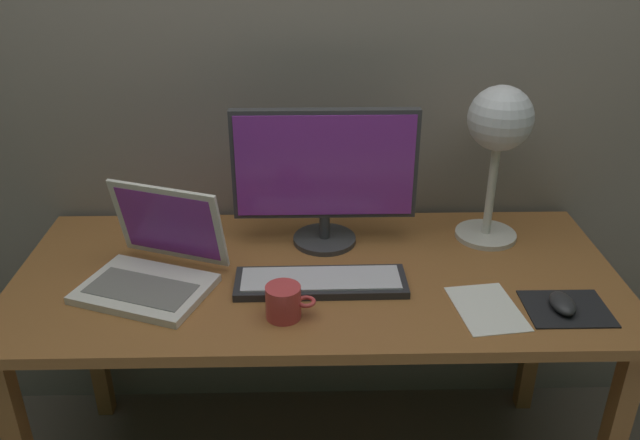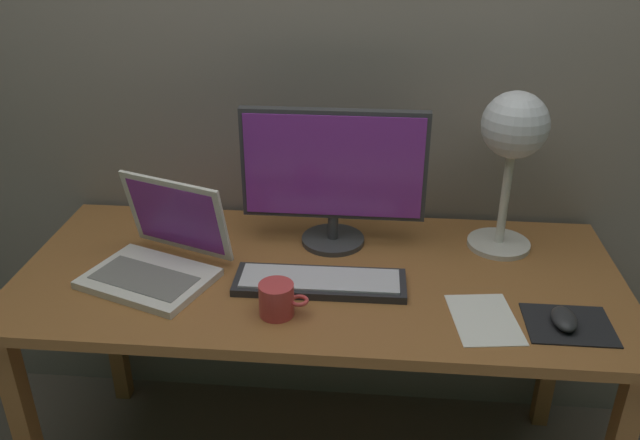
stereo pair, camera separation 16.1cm
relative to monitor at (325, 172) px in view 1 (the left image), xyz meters
The scene contains 10 objects.
back_wall 0.41m from the monitor, 96.25° to the left, with size 4.80×0.06×2.60m, color gray.
desk 0.34m from the monitor, 98.76° to the right, with size 1.60×0.70×0.74m.
monitor is the anchor object (origin of this frame).
keyboard_main 0.31m from the monitor, 93.99° to the right, with size 0.44×0.14×0.03m.
laptop 0.50m from the monitor, 155.88° to the right, with size 0.39×0.37×0.24m.
desk_lamp 0.49m from the monitor, ahead, with size 0.18×0.18×0.45m.
mousepad 0.71m from the monitor, 31.52° to the right, with size 0.20×0.16×0.00m, color black.
mouse 0.70m from the monitor, 32.44° to the right, with size 0.06×0.10×0.03m, color #28282B.
coffee_mug 0.42m from the monitor, 106.05° to the right, with size 0.12×0.08×0.08m.
paper_sheet_near_mouse 0.56m from the monitor, 42.09° to the right, with size 0.15×0.21×0.00m, color white.
Camera 1 is at (-0.02, -1.49, 1.65)m, focal length 36.60 mm.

